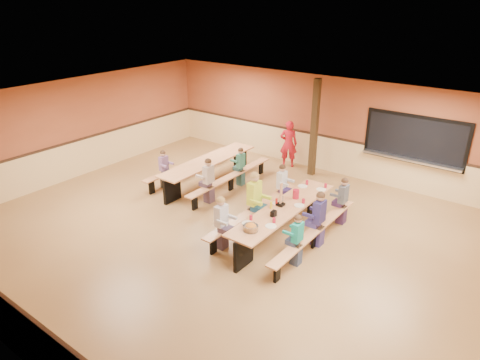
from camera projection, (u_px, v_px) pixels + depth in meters
The scene contains 23 objects.
ground at pixel (231, 233), 10.21m from camera, with size 12.00×12.00×0.00m, color brown.
room_envelope at pixel (230, 207), 9.93m from camera, with size 12.04×10.04×3.02m.
kitchen_pass_through at pixel (414, 142), 11.82m from camera, with size 2.78×0.28×1.38m.
structural_post at pixel (314, 128), 12.95m from camera, with size 0.18×0.18×3.00m, color black.
cafeteria_table_main at pixel (283, 216), 9.88m from camera, with size 1.91×3.70×0.74m.
cafeteria_table_second at pixel (209, 167), 12.70m from camera, with size 1.91×3.70×0.74m.
seated_child_white_left at pixel (221, 223), 9.38m from camera, with size 0.39×0.32×1.24m, color silver, non-canonical shape.
seated_adult_yellow at pixel (254, 200), 10.27m from camera, with size 0.46×0.37×1.39m, color #D1E733, non-canonical shape.
seated_child_grey_left at pixel (282, 186), 11.22m from camera, with size 0.36×0.30×1.19m, color silver, non-canonical shape.
seated_child_teal_right at pixel (297, 240), 8.81m from camera, with size 0.34×0.28×1.15m, color #158575, non-canonical shape.
seated_child_navy_right at pixel (319, 219), 9.49m from camera, with size 0.41×0.34×1.29m, color #282152, non-canonical shape.
seated_child_char_right at pixel (343, 201), 10.44m from camera, with size 0.36×0.29×1.19m, color #494C53, non-canonical shape.
seated_child_purple_sec at pixel (164, 170), 12.38m from camera, with size 0.33×0.27×1.14m, color slate, non-canonical shape.
seated_child_green_sec at pixel (241, 167), 12.58m from camera, with size 0.34×0.27×1.14m, color #31755E, non-canonical shape.
seated_child_tan_sec at pixel (209, 181), 11.50m from camera, with size 0.39×0.32×1.24m, color #B6A08F, non-canonical shape.
standing_woman at pixel (288, 144), 13.88m from camera, with size 0.56×0.37×1.55m, color red.
punch_pitcher at pixel (296, 194), 10.21m from camera, with size 0.16×0.16×0.22m, color #B1172D.
chip_bowl at pixel (251, 227), 8.82m from camera, with size 0.32×0.32×0.15m, color orange, non-canonical shape.
napkin_dispenser at pixel (274, 214), 9.39m from camera, with size 0.10×0.14×0.13m, color black.
condiment_mustard at pixel (271, 205), 9.73m from camera, with size 0.06×0.06×0.17m, color yellow.
condiment_ketchup at pixel (276, 202), 9.88m from camera, with size 0.06×0.06×0.17m, color #B2140F.
table_paddle at pixel (281, 200), 9.84m from camera, with size 0.16×0.16×0.56m.
place_settings at pixel (284, 206), 9.77m from camera, with size 0.65×3.30×0.11m, color beige, non-canonical shape.
Camera 1 is at (5.50, -6.95, 5.23)m, focal length 32.00 mm.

